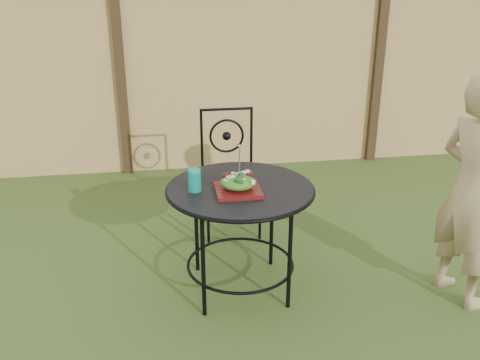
% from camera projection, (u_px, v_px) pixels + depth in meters
% --- Properties ---
extents(ground, '(60.00, 60.00, 0.00)m').
position_uv_depth(ground, '(307.00, 272.00, 3.72)').
color(ground, '#234014').
rests_on(ground, ground).
extents(fence, '(8.00, 0.12, 1.90)m').
position_uv_depth(fence, '(253.00, 76.00, 5.37)').
color(fence, '#E9BC73').
rests_on(fence, ground).
extents(patio_table, '(0.92, 0.92, 0.72)m').
position_uv_depth(patio_table, '(240.00, 207.00, 3.33)').
color(patio_table, black).
rests_on(patio_table, ground).
extents(patio_chair, '(0.46, 0.46, 0.95)m').
position_uv_depth(patio_chair, '(229.00, 168.00, 4.20)').
color(patio_chair, black).
rests_on(patio_chair, ground).
extents(diner, '(0.48, 0.61, 1.45)m').
position_uv_depth(diner, '(474.00, 192.00, 3.20)').
color(diner, tan).
rests_on(diner, ground).
extents(salad_plate, '(0.27, 0.27, 0.02)m').
position_uv_depth(salad_plate, '(238.00, 190.00, 3.21)').
color(salad_plate, '#48120A').
rests_on(salad_plate, patio_table).
extents(salad, '(0.21, 0.21, 0.08)m').
position_uv_depth(salad, '(238.00, 182.00, 3.19)').
color(salad, '#235614').
rests_on(salad, salad_plate).
extents(fork, '(0.01, 0.01, 0.18)m').
position_uv_depth(fork, '(239.00, 161.00, 3.14)').
color(fork, silver).
rests_on(fork, salad).
extents(drinking_glass, '(0.08, 0.08, 0.14)m').
position_uv_depth(drinking_glass, '(194.00, 180.00, 3.20)').
color(drinking_glass, '#0C9684').
rests_on(drinking_glass, patio_table).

